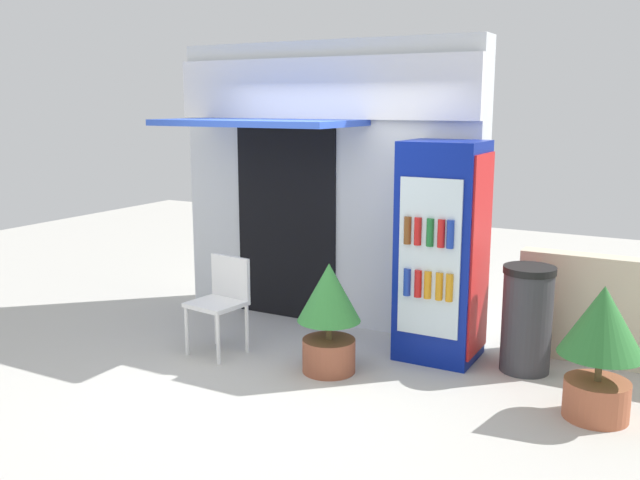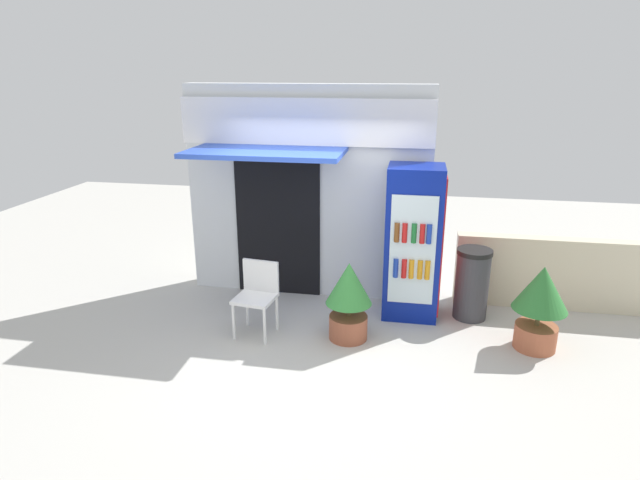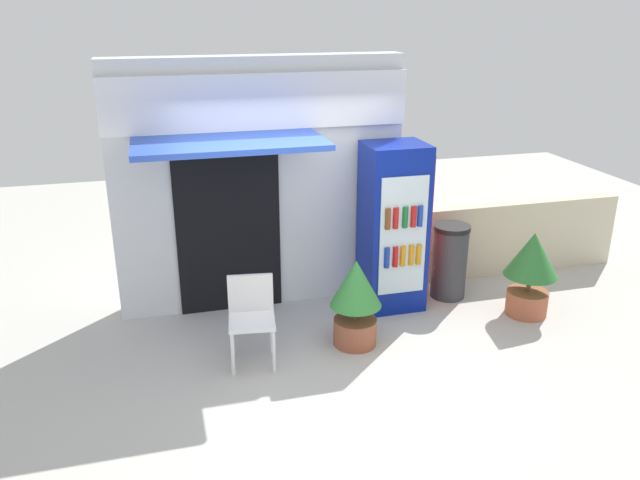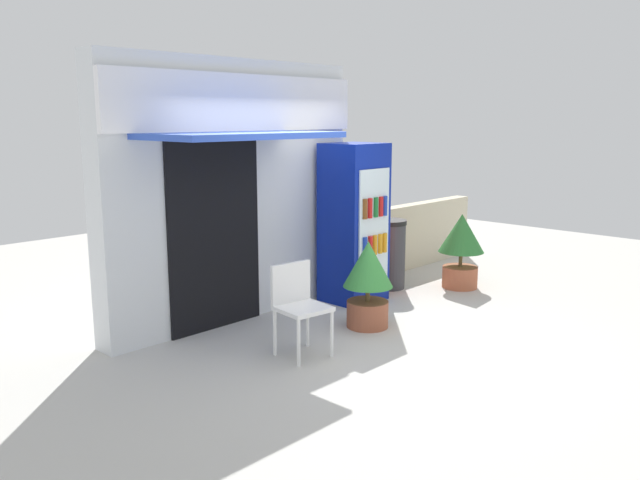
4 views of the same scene
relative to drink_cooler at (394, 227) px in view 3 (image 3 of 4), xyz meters
The scene contains 8 objects.
ground 1.89m from the drink_cooler, 138.81° to the right, with size 16.00×16.00×0.00m, color beige.
storefront_building 1.67m from the drink_cooler, 160.91° to the left, with size 3.36×1.35×2.91m.
drink_cooler is the anchor object (origin of this frame).
plastic_chair 2.06m from the drink_cooler, 155.31° to the right, with size 0.51×0.49×0.90m.
potted_plant_near_shop 1.17m from the drink_cooler, 131.60° to the right, with size 0.55×0.55×0.97m.
potted_plant_curbside 1.64m from the drink_cooler, 24.47° to the right, with size 0.61×0.61×1.01m.
trash_bin 0.93m from the drink_cooler, ahead, with size 0.44×0.44×0.93m.
stone_boundary_wall 2.15m from the drink_cooler, 15.19° to the left, with size 2.85×0.21×0.98m, color beige.
Camera 3 is at (-1.42, -5.45, 3.43)m, focal length 35.58 mm.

